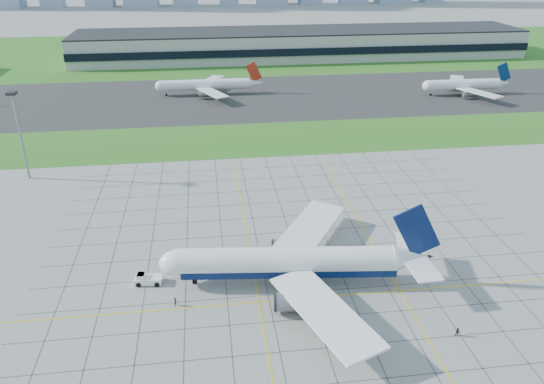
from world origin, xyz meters
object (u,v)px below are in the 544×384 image
at_px(light_mast, 18,125).
at_px(crew_far, 458,332).
at_px(pushback_tug, 147,279).
at_px(distant_jet_2, 464,85).
at_px(crew_near, 175,302).
at_px(distant_jet_1, 207,85).
at_px(airliner, 291,262).

bearing_deg(light_mast, crew_far, -41.01).
bearing_deg(pushback_tug, distant_jet_2, 51.21).
bearing_deg(distant_jet_2, pushback_tug, -134.85).
height_order(light_mast, pushback_tug, light_mast).
height_order(light_mast, crew_near, light_mast).
bearing_deg(pushback_tug, crew_near, -47.98).
bearing_deg(pushback_tug, distant_jet_1, 90.21).
relative_size(airliner, distant_jet_2, 1.31).
relative_size(crew_near, distant_jet_1, 0.04).
xyz_separation_m(airliner, pushback_tug, (-28.62, 3.44, -3.79)).
bearing_deg(distant_jet_1, airliner, -84.69).
bearing_deg(crew_near, distant_jet_1, 9.61).
bearing_deg(crew_far, distant_jet_1, 118.17).
relative_size(airliner, distant_jet_1, 1.24).
distance_m(pushback_tug, distant_jet_1, 145.66).
relative_size(light_mast, distant_jet_2, 0.60).
height_order(crew_far, distant_jet_2, distant_jet_2).
relative_size(distant_jet_1, distant_jet_2, 1.06).
xyz_separation_m(light_mast, distant_jet_2, (167.47, 71.93, -11.70)).
relative_size(light_mast, crew_near, 13.90).
distance_m(airliner, distant_jet_1, 148.93).
height_order(airliner, crew_near, airliner).
height_order(light_mast, distant_jet_2, light_mast).
bearing_deg(airliner, distant_jet_2, 59.04).
bearing_deg(distant_jet_1, pushback_tug, -95.85).
height_order(airliner, pushback_tug, airliner).
distance_m(light_mast, pushback_tug, 71.07).
relative_size(airliner, pushback_tug, 6.88).
bearing_deg(airliner, crew_far, -30.94).
height_order(airliner, crew_far, airliner).
xyz_separation_m(pushback_tug, distant_jet_1, (14.84, 144.86, 3.49)).
bearing_deg(crew_far, pushback_tug, 171.79).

